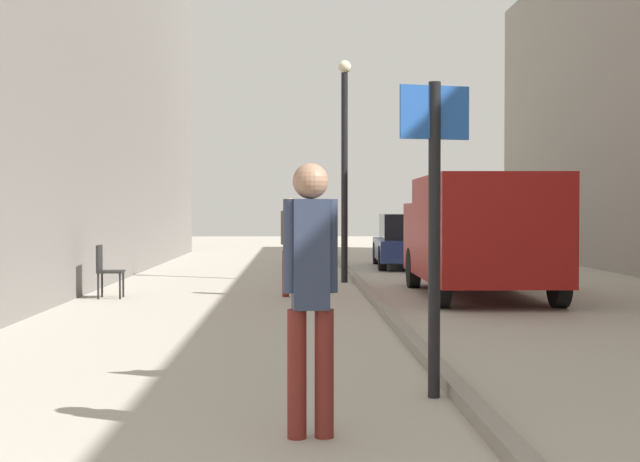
{
  "coord_description": "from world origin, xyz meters",
  "views": [
    {
      "loc": [
        0.22,
        -1.6,
        1.54
      ],
      "look_at": [
        0.69,
        14.07,
        1.19
      ],
      "focal_mm": 50.14,
      "sensor_mm": 36.0,
      "label": 1
    }
  ],
  "objects_px": {
    "lamp_post": "(344,156)",
    "pedestrian_mid_block": "(311,280)",
    "pedestrian_main_foreground": "(290,240)",
    "cafe_chair_near_window": "(106,267)",
    "delivery_van": "(478,232)",
    "parked_car": "(409,241)",
    "street_sign_post": "(434,211)"
  },
  "relations": [
    {
      "from": "street_sign_post",
      "to": "lamp_post",
      "type": "xyz_separation_m",
      "value": [
        -0.07,
        11.82,
        1.18
      ]
    },
    {
      "from": "street_sign_post",
      "to": "delivery_van",
      "type": "bearing_deg",
      "value": -117.45
    },
    {
      "from": "cafe_chair_near_window",
      "to": "lamp_post",
      "type": "bearing_deg",
      "value": 125.07
    },
    {
      "from": "delivery_van",
      "to": "lamp_post",
      "type": "distance_m",
      "value": 4.24
    },
    {
      "from": "pedestrian_main_foreground",
      "to": "pedestrian_mid_block",
      "type": "distance_m",
      "value": 9.93
    },
    {
      "from": "parked_car",
      "to": "cafe_chair_near_window",
      "type": "height_order",
      "value": "parked_car"
    },
    {
      "from": "delivery_van",
      "to": "cafe_chair_near_window",
      "type": "xyz_separation_m",
      "value": [
        -6.62,
        -0.07,
        -0.62
      ]
    },
    {
      "from": "delivery_van",
      "to": "parked_car",
      "type": "distance_m",
      "value": 8.39
    },
    {
      "from": "parked_car",
      "to": "street_sign_post",
      "type": "height_order",
      "value": "street_sign_post"
    },
    {
      "from": "pedestrian_main_foreground",
      "to": "cafe_chair_near_window",
      "type": "relative_size",
      "value": 1.88
    },
    {
      "from": "lamp_post",
      "to": "pedestrian_mid_block",
      "type": "bearing_deg",
      "value": -94.27
    },
    {
      "from": "pedestrian_main_foreground",
      "to": "street_sign_post",
      "type": "height_order",
      "value": "street_sign_post"
    },
    {
      "from": "street_sign_post",
      "to": "cafe_chair_near_window",
      "type": "height_order",
      "value": "street_sign_post"
    },
    {
      "from": "pedestrian_main_foreground",
      "to": "parked_car",
      "type": "relative_size",
      "value": 0.41
    },
    {
      "from": "pedestrian_main_foreground",
      "to": "street_sign_post",
      "type": "xyz_separation_m",
      "value": [
        1.22,
        -8.64,
        0.52
      ]
    },
    {
      "from": "street_sign_post",
      "to": "lamp_post",
      "type": "height_order",
      "value": "lamp_post"
    },
    {
      "from": "parked_car",
      "to": "delivery_van",
      "type": "bearing_deg",
      "value": -86.64
    },
    {
      "from": "pedestrian_mid_block",
      "to": "parked_car",
      "type": "bearing_deg",
      "value": 75.21
    },
    {
      "from": "cafe_chair_near_window",
      "to": "parked_car",
      "type": "bearing_deg",
      "value": 140.48
    },
    {
      "from": "delivery_van",
      "to": "street_sign_post",
      "type": "height_order",
      "value": "street_sign_post"
    },
    {
      "from": "pedestrian_mid_block",
      "to": "cafe_chair_near_window",
      "type": "distance_m",
      "value": 10.37
    },
    {
      "from": "pedestrian_main_foreground",
      "to": "cafe_chair_near_window",
      "type": "height_order",
      "value": "pedestrian_main_foreground"
    },
    {
      "from": "pedestrian_main_foreground",
      "to": "parked_car",
      "type": "xyz_separation_m",
      "value": [
        3.22,
        8.29,
        -0.31
      ]
    },
    {
      "from": "delivery_van",
      "to": "cafe_chair_near_window",
      "type": "bearing_deg",
      "value": -178.59
    },
    {
      "from": "parked_car",
      "to": "lamp_post",
      "type": "xyz_separation_m",
      "value": [
        -2.07,
        -5.11,
        2.01
      ]
    },
    {
      "from": "pedestrian_mid_block",
      "to": "street_sign_post",
      "type": "distance_m",
      "value": 1.72
    },
    {
      "from": "pedestrian_mid_block",
      "to": "lamp_post",
      "type": "distance_m",
      "value": 13.24
    },
    {
      "from": "lamp_post",
      "to": "cafe_chair_near_window",
      "type": "bearing_deg",
      "value": -142.86
    },
    {
      "from": "lamp_post",
      "to": "pedestrian_main_foreground",
      "type": "bearing_deg",
      "value": -109.88
    },
    {
      "from": "parked_car",
      "to": "street_sign_post",
      "type": "relative_size",
      "value": 1.64
    },
    {
      "from": "pedestrian_main_foreground",
      "to": "pedestrian_mid_block",
      "type": "xyz_separation_m",
      "value": [
        0.17,
        -9.92,
        0.06
      ]
    },
    {
      "from": "pedestrian_mid_block",
      "to": "parked_car",
      "type": "relative_size",
      "value": 0.44
    }
  ]
}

